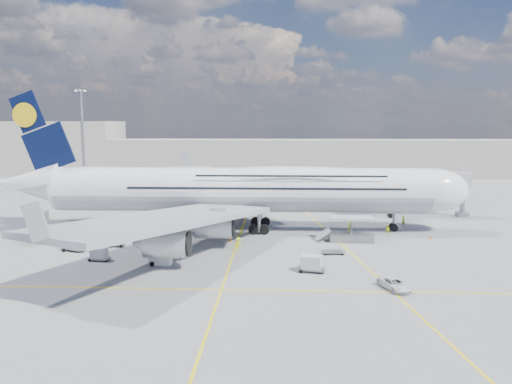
{
  "coord_description": "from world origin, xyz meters",
  "views": [
    {
      "loc": [
        5.94,
        -71.13,
        17.76
      ],
      "look_at": [
        2.48,
        8.0,
        6.63
      ],
      "focal_mm": 35.0,
      "sensor_mm": 36.0,
      "label": 1
    }
  ],
  "objects_px": {
    "catering_truck_inner": "(174,202)",
    "crew_wing": "(163,258)",
    "airliner": "(243,189)",
    "crew_nose": "(403,221)",
    "service_van": "(395,284)",
    "crew_van": "(350,228)",
    "cone_wing_left_inner": "(192,210)",
    "dolly_row_a": "(75,243)",
    "cone_nose": "(431,237)",
    "cone_wing_right_inner": "(230,239)",
    "cargo_loader": "(350,233)",
    "baggage_tug": "(160,260)",
    "cone_wing_left_outer": "(171,200)",
    "dolly_back": "(99,254)",
    "light_mast": "(83,142)",
    "dolly_row_c": "(155,240)",
    "cone_wing_right_outer": "(106,258)",
    "jet_bridge": "(407,182)",
    "crew_loader": "(388,230)",
    "crew_tug": "(238,244)",
    "catering_truck_outer": "(183,191)",
    "dolly_nose_far": "(311,263)",
    "dolly_row_b": "(114,244)",
    "dolly_nose_near": "(333,252)"
  },
  "relations": [
    {
      "from": "catering_truck_inner",
      "to": "crew_wing",
      "type": "xyz_separation_m",
      "value": [
        6.76,
        -38.78,
        -0.74
      ]
    },
    {
      "from": "airliner",
      "to": "crew_nose",
      "type": "relative_size",
      "value": 44.09
    },
    {
      "from": "service_van",
      "to": "crew_nose",
      "type": "height_order",
      "value": "crew_nose"
    },
    {
      "from": "crew_van",
      "to": "cone_wing_left_inner",
      "type": "bearing_deg",
      "value": 30.06
    },
    {
      "from": "dolly_row_a",
      "to": "cone_nose",
      "type": "relative_size",
      "value": 6.84
    },
    {
      "from": "cone_wing_right_inner",
      "to": "crew_nose",
      "type": "bearing_deg",
      "value": 23.03
    },
    {
      "from": "cargo_loader",
      "to": "baggage_tug",
      "type": "height_order",
      "value": "cargo_loader"
    },
    {
      "from": "crew_van",
      "to": "cone_wing_left_inner",
      "type": "distance_m",
      "value": 34.85
    },
    {
      "from": "cargo_loader",
      "to": "cone_wing_left_outer",
      "type": "distance_m",
      "value": 50.75
    },
    {
      "from": "crew_van",
      "to": "dolly_row_a",
      "type": "bearing_deg",
      "value": 81.57
    },
    {
      "from": "dolly_back",
      "to": "baggage_tug",
      "type": "distance_m",
      "value": 8.6
    },
    {
      "from": "crew_van",
      "to": "service_van",
      "type": "bearing_deg",
      "value": 156.3
    },
    {
      "from": "crew_wing",
      "to": "cone_wing_right_inner",
      "type": "bearing_deg",
      "value": -5.84
    },
    {
      "from": "light_mast",
      "to": "dolly_back",
      "type": "xyz_separation_m",
      "value": [
        22.95,
        -54.52,
        -12.3
      ]
    },
    {
      "from": "dolly_row_c",
      "to": "cone_wing_right_outer",
      "type": "distance_m",
      "value": 10.43
    },
    {
      "from": "light_mast",
      "to": "service_van",
      "type": "relative_size",
      "value": 5.82
    },
    {
      "from": "jet_bridge",
      "to": "airliner",
      "type": "bearing_deg",
      "value": -159.69
    },
    {
      "from": "crew_loader",
      "to": "cone_wing_right_outer",
      "type": "relative_size",
      "value": 3.02
    },
    {
      "from": "cargo_loader",
      "to": "cone_wing_left_outer",
      "type": "height_order",
      "value": "cargo_loader"
    },
    {
      "from": "baggage_tug",
      "to": "cone_wing_right_inner",
      "type": "bearing_deg",
      "value": 68.15
    },
    {
      "from": "dolly_row_c",
      "to": "dolly_back",
      "type": "height_order",
      "value": "dolly_back"
    },
    {
      "from": "baggage_tug",
      "to": "cone_wing_left_outer",
      "type": "height_order",
      "value": "baggage_tug"
    },
    {
      "from": "cone_wing_left_outer",
      "to": "cargo_loader",
      "type": "bearing_deg",
      "value": -46.32
    },
    {
      "from": "crew_van",
      "to": "cargo_loader",
      "type": "bearing_deg",
      "value": 145.81
    },
    {
      "from": "crew_loader",
      "to": "cone_nose",
      "type": "xyz_separation_m",
      "value": [
        5.97,
        -2.69,
        -0.52
      ]
    },
    {
      "from": "airliner",
      "to": "crew_tug",
      "type": "distance_m",
      "value": 14.84
    },
    {
      "from": "dolly_row_c",
      "to": "catering_truck_outer",
      "type": "bearing_deg",
      "value": 107.86
    },
    {
      "from": "crew_loader",
      "to": "crew_wing",
      "type": "height_order",
      "value": "crew_wing"
    },
    {
      "from": "dolly_nose_far",
      "to": "crew_wing",
      "type": "bearing_deg",
      "value": -174.26
    },
    {
      "from": "airliner",
      "to": "light_mast",
      "type": "xyz_separation_m",
      "value": [
        -40.26,
        35.0,
        6.34
      ]
    },
    {
      "from": "light_mast",
      "to": "dolly_row_b",
      "type": "distance_m",
      "value": 53.89
    },
    {
      "from": "cargo_loader",
      "to": "cone_nose",
      "type": "height_order",
      "value": "cargo_loader"
    },
    {
      "from": "crew_nose",
      "to": "cone_wing_left_inner",
      "type": "distance_m",
      "value": 41.07
    },
    {
      "from": "jet_bridge",
      "to": "crew_nose",
      "type": "relative_size",
      "value": 10.47
    },
    {
      "from": "cargo_loader",
      "to": "cone_wing_left_outer",
      "type": "bearing_deg",
      "value": 133.68
    },
    {
      "from": "dolly_row_b",
      "to": "catering_truck_inner",
      "type": "xyz_separation_m",
      "value": [
        2.43,
        29.73,
        1.38
      ]
    },
    {
      "from": "light_mast",
      "to": "cone_wing_right_inner",
      "type": "xyz_separation_m",
      "value": [
        38.8,
        -42.99,
        -12.91
      ]
    },
    {
      "from": "dolly_nose_far",
      "to": "catering_truck_outer",
      "type": "height_order",
      "value": "catering_truck_outer"
    },
    {
      "from": "crew_van",
      "to": "cone_wing_left_outer",
      "type": "xyz_separation_m",
      "value": [
        -35.74,
        31.98,
        -0.72
      ]
    },
    {
      "from": "service_van",
      "to": "baggage_tug",
      "type": "bearing_deg",
      "value": 143.43
    },
    {
      "from": "light_mast",
      "to": "dolly_nose_near",
      "type": "distance_m",
      "value": 74.28
    },
    {
      "from": "cargo_loader",
      "to": "light_mast",
      "type": "relative_size",
      "value": 0.33
    },
    {
      "from": "dolly_row_a",
      "to": "dolly_row_b",
      "type": "bearing_deg",
      "value": 50.3
    },
    {
      "from": "crew_loader",
      "to": "cone_wing_left_inner",
      "type": "xyz_separation_m",
      "value": [
        -34.82,
        19.81,
        -0.54
      ]
    },
    {
      "from": "dolly_nose_near",
      "to": "baggage_tug",
      "type": "height_order",
      "value": "baggage_tug"
    },
    {
      "from": "dolly_row_b",
      "to": "crew_tug",
      "type": "relative_size",
      "value": 1.63
    },
    {
      "from": "jet_bridge",
      "to": "cone_wing_right_outer",
      "type": "distance_m",
      "value": 55.45
    },
    {
      "from": "crew_wing",
      "to": "cone_wing_right_outer",
      "type": "distance_m",
      "value": 8.31
    },
    {
      "from": "crew_van",
      "to": "dolly_row_c",
      "type": "bearing_deg",
      "value": 77.82
    },
    {
      "from": "dolly_back",
      "to": "crew_tug",
      "type": "height_order",
      "value": "crew_tug"
    }
  ]
}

